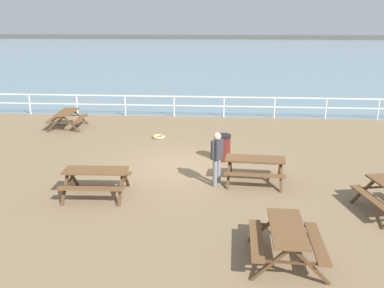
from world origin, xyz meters
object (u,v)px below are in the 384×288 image
at_px(picnic_table_near_right, 287,235).
at_px(picnic_table_far_right, 255,164).
at_px(litter_bin, 223,147).
at_px(visitor, 217,156).
at_px(picnic_table_near_left, 67,116).
at_px(picnic_table_mid_centre, 96,176).

height_order(picnic_table_near_right, picnic_table_far_right, same).
bearing_deg(litter_bin, visitor, -93.89).
height_order(picnic_table_far_right, visitor, visitor).
relative_size(picnic_table_near_left, picnic_table_near_right, 1.05).
xyz_separation_m(picnic_table_near_left, visitor, (7.04, -6.68, 0.36)).
relative_size(picnic_table_near_right, litter_bin, 1.93).
xyz_separation_m(visitor, litter_bin, (0.17, 2.45, -0.47)).
distance_m(picnic_table_mid_centre, litter_bin, 4.99).
bearing_deg(picnic_table_far_right, litter_bin, 120.29).
xyz_separation_m(picnic_table_far_right, visitor, (-1.17, -0.40, 0.36)).
distance_m(picnic_table_near_right, picnic_table_mid_centre, 5.86).
xyz_separation_m(picnic_table_near_left, picnic_table_mid_centre, (3.63, -7.71, 0.00)).
relative_size(picnic_table_far_right, visitor, 1.15).
bearing_deg(visitor, picnic_table_near_right, 144.39).
relative_size(picnic_table_near_right, visitor, 1.10).
height_order(picnic_table_near_left, visitor, visitor).
relative_size(visitor, litter_bin, 1.75).
height_order(picnic_table_near_right, picnic_table_mid_centre, same).
bearing_deg(litter_bin, picnic_table_far_right, -64.02).
bearing_deg(picnic_table_near_left, visitor, -138.11).
distance_m(picnic_table_far_right, litter_bin, 2.29).
xyz_separation_m(picnic_table_near_left, picnic_table_far_right, (8.21, -6.29, 0.00)).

